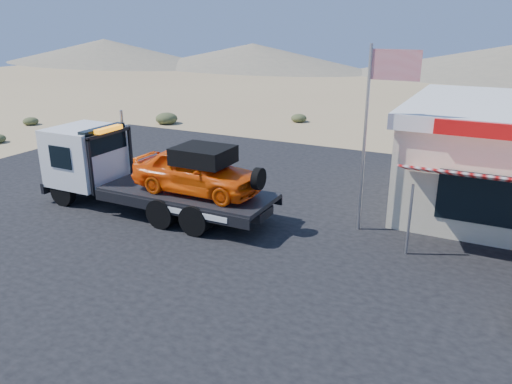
# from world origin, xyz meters

# --- Properties ---
(ground) EXTENTS (120.00, 120.00, 0.00)m
(ground) POSITION_xyz_m (0.00, 0.00, 0.00)
(ground) COLOR #9F825A
(ground) RESTS_ON ground
(asphalt_lot) EXTENTS (32.00, 24.00, 0.02)m
(asphalt_lot) POSITION_xyz_m (2.00, 3.00, 0.01)
(asphalt_lot) COLOR black
(asphalt_lot) RESTS_ON ground
(tow_truck) EXTENTS (8.84, 2.62, 2.96)m
(tow_truck) POSITION_xyz_m (-2.61, 2.77, 1.59)
(tow_truck) COLOR black
(tow_truck) RESTS_ON asphalt_lot
(flagpole) EXTENTS (1.55, 0.10, 6.00)m
(flagpole) POSITION_xyz_m (4.93, 4.50, 3.76)
(flagpole) COLOR #99999E
(flagpole) RESTS_ON asphalt_lot
(desert_scrub) EXTENTS (25.19, 30.48, 0.80)m
(desert_scrub) POSITION_xyz_m (-12.05, 10.57, 0.31)
(desert_scrub) COLOR #3C4324
(desert_scrub) RESTS_ON ground
(distant_hills) EXTENTS (126.00, 48.00, 4.20)m
(distant_hills) POSITION_xyz_m (-9.77, 55.14, 1.89)
(distant_hills) COLOR #726B59
(distant_hills) RESTS_ON ground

